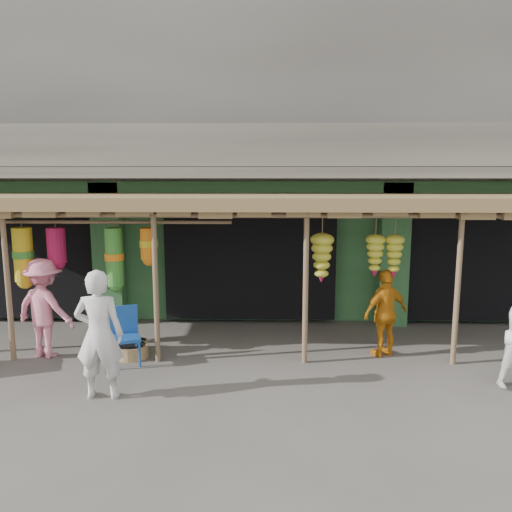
{
  "coord_description": "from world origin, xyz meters",
  "views": [
    {
      "loc": [
        0.37,
        -8.29,
        3.15
      ],
      "look_at": [
        0.15,
        1.0,
        1.64
      ],
      "focal_mm": 35.0,
      "sensor_mm": 36.0,
      "label": 1
    }
  ],
  "objects_px": {
    "person_shopper": "(45,308)",
    "blue_chair": "(125,332)",
    "person_vendor": "(385,313)",
    "person_front": "(99,335)"
  },
  "relations": [
    {
      "from": "person_shopper",
      "to": "blue_chair",
      "type": "bearing_deg",
      "value": -172.26
    },
    {
      "from": "person_shopper",
      "to": "person_vendor",
      "type": "bearing_deg",
      "value": -160.29
    },
    {
      "from": "person_front",
      "to": "person_shopper",
      "type": "distance_m",
      "value": 2.2
    },
    {
      "from": "blue_chair",
      "to": "person_front",
      "type": "relative_size",
      "value": 0.52
    },
    {
      "from": "blue_chair",
      "to": "person_vendor",
      "type": "xyz_separation_m",
      "value": [
        4.46,
        0.43,
        0.23
      ]
    },
    {
      "from": "person_vendor",
      "to": "person_front",
      "type": "bearing_deg",
      "value": -4.99
    },
    {
      "from": "person_vendor",
      "to": "person_shopper",
      "type": "height_order",
      "value": "person_shopper"
    },
    {
      "from": "blue_chair",
      "to": "person_vendor",
      "type": "bearing_deg",
      "value": -15.51
    },
    {
      "from": "person_front",
      "to": "person_shopper",
      "type": "xyz_separation_m",
      "value": [
        -1.5,
        1.61,
        -0.06
      ]
    },
    {
      "from": "person_vendor",
      "to": "person_shopper",
      "type": "bearing_deg",
      "value": -25.25
    }
  ]
}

